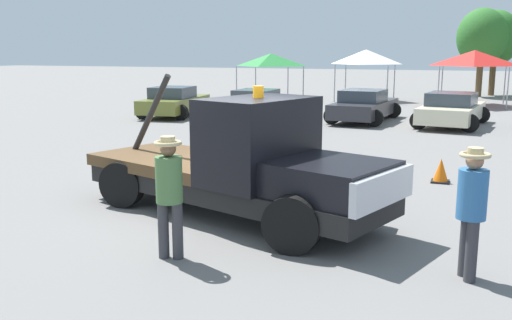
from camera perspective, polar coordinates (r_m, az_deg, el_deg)
name	(u,v)px	position (r m, az deg, el deg)	size (l,w,h in m)	color
ground_plane	(231,214)	(10.51, -2.56, -5.44)	(160.00, 160.00, 0.00)	slate
tow_truck	(246,167)	(10.05, -1.03, -0.74)	(6.36, 3.74, 2.51)	black
person_near_truck	(472,203)	(7.85, 20.77, -4.02)	(0.39, 0.39, 1.75)	#38383D
person_at_hood	(169,187)	(8.16, -8.68, -2.73)	(0.40, 0.40, 1.78)	#38383D
parked_car_olive	(174,102)	(26.31, -8.18, 5.79)	(2.77, 4.65, 1.34)	olive
parked_car_tan	(257,106)	(24.20, 0.14, 5.45)	(2.37, 4.38, 1.34)	tan
parked_car_charcoal	(364,106)	(24.54, 10.75, 5.34)	(2.71, 4.93, 1.34)	#2D2D33
parked_car_cream	(452,110)	(23.79, 18.98, 4.77)	(2.92, 4.82, 1.34)	beige
canopy_tent_green	(271,60)	(35.71, 1.50, 9.99)	(3.33, 3.33, 2.76)	#9E9EA3
canopy_tent_white	(366,57)	(34.51, 10.95, 10.09)	(3.06, 3.06, 2.99)	#9E9EA3
canopy_tent_red	(475,58)	(33.04, 21.01, 9.50)	(3.40, 3.40, 2.96)	#9E9EA3
tree_left	(495,38)	(41.07, 22.81, 11.16)	(3.10, 3.10, 5.54)	brown
tree_right	(482,37)	(39.52, 21.68, 11.32)	(3.12, 3.12, 5.58)	brown
traffic_cone	(441,171)	(13.60, 18.00, -1.09)	(0.40, 0.40, 0.55)	black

